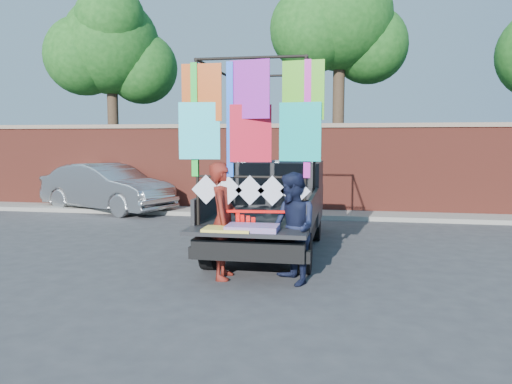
% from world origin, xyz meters
% --- Properties ---
extents(ground, '(90.00, 90.00, 0.00)m').
position_xyz_m(ground, '(0.00, 0.00, 0.00)').
color(ground, '#38383A').
rests_on(ground, ground).
extents(brick_wall, '(30.00, 0.45, 2.61)m').
position_xyz_m(brick_wall, '(0.00, 7.00, 1.33)').
color(brick_wall, maroon).
rests_on(brick_wall, ground).
extents(curb, '(30.00, 1.20, 0.12)m').
position_xyz_m(curb, '(0.00, 6.30, 0.06)').
color(curb, gray).
rests_on(curb, ground).
extents(tree_left, '(4.20, 3.30, 7.05)m').
position_xyz_m(tree_left, '(-6.48, 8.12, 5.12)').
color(tree_left, '#38281C').
rests_on(tree_left, ground).
extents(tree_mid, '(4.20, 3.30, 7.73)m').
position_xyz_m(tree_mid, '(1.02, 8.12, 5.70)').
color(tree_mid, '#38281C').
rests_on(tree_mid, ground).
extents(pickup_truck, '(2.13, 5.35, 3.37)m').
position_xyz_m(pickup_truck, '(-0.14, 2.34, 0.85)').
color(pickup_truck, black).
rests_on(pickup_truck, ground).
extents(sedan, '(4.63, 3.02, 1.44)m').
position_xyz_m(sedan, '(-5.78, 6.19, 0.72)').
color(sedan, '#A2A6A9').
rests_on(sedan, ground).
extents(woman, '(0.49, 0.69, 1.80)m').
position_xyz_m(woman, '(-0.57, -0.25, 0.90)').
color(woman, maroon).
rests_on(woman, ground).
extents(man, '(0.96, 1.02, 1.67)m').
position_xyz_m(man, '(0.51, -0.36, 0.84)').
color(man, '#161C38').
rests_on(man, ground).
extents(streamer_bundle, '(0.94, 0.14, 0.65)m').
position_xyz_m(streamer_bundle, '(-0.13, -0.31, 0.88)').
color(streamer_bundle, '#FF130D').
rests_on(streamer_bundle, ground).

